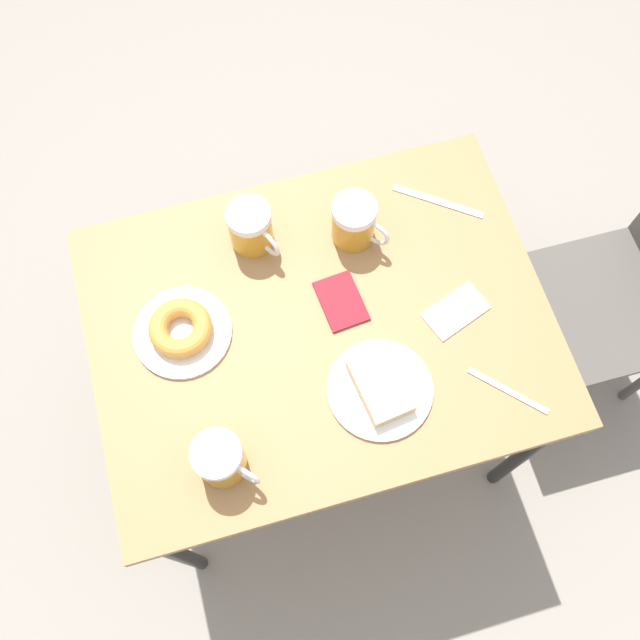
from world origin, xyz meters
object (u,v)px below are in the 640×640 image
at_px(beer_mug_right, 221,459).
at_px(passport_near_edge, 341,301).
at_px(fork, 508,391).
at_px(knife, 438,201).
at_px(plate_with_donut, 181,330).
at_px(plate_with_cake, 380,388).
at_px(beer_mug_center, 354,222).
at_px(napkin_folded, 456,311).
at_px(beer_mug_left, 251,228).

relative_size(beer_mug_right, passport_near_edge, 0.89).
bearing_deg(fork, knife, 178.51).
height_order(plate_with_donut, knife, plate_with_donut).
bearing_deg(plate_with_cake, beer_mug_center, 171.70).
xyz_separation_m(napkin_folded, passport_near_edge, (-0.09, -0.23, 0.00)).
relative_size(plate_with_donut, beer_mug_right, 1.77).
height_order(beer_mug_center, napkin_folded, beer_mug_center).
bearing_deg(fork, napkin_folded, -167.79).
xyz_separation_m(beer_mug_right, napkin_folded, (-0.19, 0.56, -0.06)).
distance_m(plate_with_cake, beer_mug_center, 0.37).
bearing_deg(fork, beer_mug_center, -155.32).
bearing_deg(plate_with_cake, napkin_folded, 120.32).
bearing_deg(plate_with_cake, fork, 73.78).
distance_m(beer_mug_left, beer_mug_right, 0.51).
distance_m(plate_with_donut, beer_mug_center, 0.44).
bearing_deg(beer_mug_right, napkin_folded, 108.62).
height_order(beer_mug_left, beer_mug_right, same).
bearing_deg(beer_mug_center, napkin_folded, 33.41).
xyz_separation_m(plate_with_donut, knife, (-0.16, 0.64, -0.02)).
bearing_deg(plate_with_cake, plate_with_donut, -122.76).
xyz_separation_m(plate_with_cake, beer_mug_center, (-0.37, 0.05, 0.04)).
xyz_separation_m(knife, passport_near_edge, (0.18, -0.29, 0.00)).
distance_m(beer_mug_center, knife, 0.22).
height_order(plate_with_donut, beer_mug_right, beer_mug_right).
bearing_deg(beer_mug_left, knife, 87.71).
relative_size(beer_mug_right, fork, 0.86).
distance_m(beer_mug_left, beer_mug_center, 0.23).
bearing_deg(knife, passport_near_edge, -57.78).
bearing_deg(beer_mug_left, plate_with_cake, 22.16).
bearing_deg(napkin_folded, fork, 12.21).
xyz_separation_m(napkin_folded, knife, (-0.27, 0.06, -0.00)).
height_order(plate_with_cake, fork, plate_with_cake).
xyz_separation_m(plate_with_cake, beer_mug_right, (0.06, -0.35, 0.04)).
xyz_separation_m(beer_mug_center, knife, (-0.03, 0.21, -0.06)).
bearing_deg(beer_mug_right, beer_mug_left, 159.65).
bearing_deg(passport_near_edge, napkin_folded, 68.83).
relative_size(plate_with_cake, passport_near_edge, 1.64).
distance_m(beer_mug_right, fork, 0.60).
height_order(beer_mug_center, knife, beer_mug_center).
height_order(plate_with_donut, beer_mug_left, beer_mug_left).
distance_m(plate_with_donut, passport_near_edge, 0.35).
relative_size(beer_mug_left, fork, 0.94).
bearing_deg(knife, beer_mug_center, -81.89).
relative_size(plate_with_donut, knife, 1.14).
distance_m(plate_with_donut, fork, 0.70).
relative_size(plate_with_cake, napkin_folded, 1.42).
height_order(beer_mug_right, passport_near_edge, beer_mug_right).
height_order(beer_mug_right, fork, beer_mug_right).
height_order(fork, passport_near_edge, passport_near_edge).
xyz_separation_m(plate_with_donut, beer_mug_center, (-0.13, 0.42, 0.04)).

